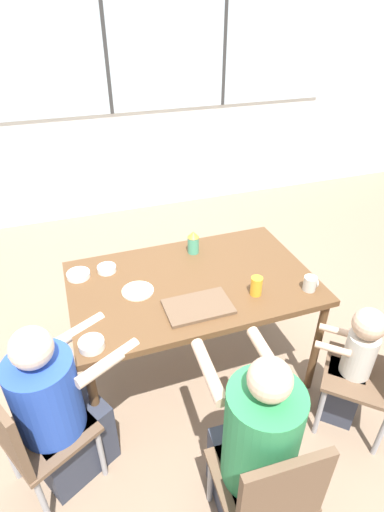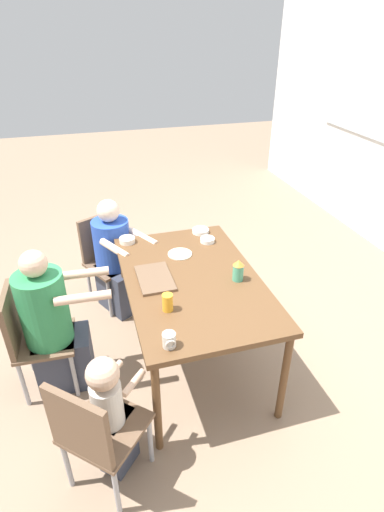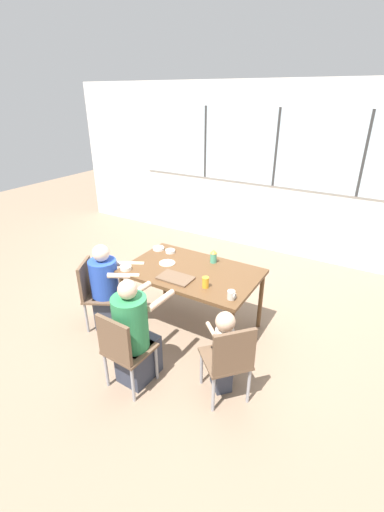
{
  "view_description": "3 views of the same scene",
  "coord_description": "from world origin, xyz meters",
  "views": [
    {
      "loc": [
        -0.65,
        -1.87,
        2.25
      ],
      "look_at": [
        0.0,
        0.0,
        0.96
      ],
      "focal_mm": 28.0,
      "sensor_mm": 36.0,
      "label": 1
    },
    {
      "loc": [
        2.28,
        -0.66,
        2.36
      ],
      "look_at": [
        0.0,
        0.0,
        0.96
      ],
      "focal_mm": 28.0,
      "sensor_mm": 36.0,
      "label": 2
    },
    {
      "loc": [
        1.75,
        -2.94,
        2.6
      ],
      "look_at": [
        0.0,
        0.0,
        0.96
      ],
      "focal_mm": 24.0,
      "sensor_mm": 36.0,
      "label": 3
    }
  ],
  "objects": [
    {
      "name": "coffee_mug",
      "position": [
        0.63,
        -0.32,
        0.82
      ],
      "size": [
        0.08,
        0.08,
        0.09
      ],
      "color": "beige",
      "rests_on": "dining_table"
    },
    {
      "name": "bowl_cereal",
      "position": [
        -0.48,
        0.27,
        0.8
      ],
      "size": [
        0.12,
        0.12,
        0.04
      ],
      "color": "white",
      "rests_on": "dining_table"
    },
    {
      "name": "chair_for_toddler",
      "position": [
        0.85,
        -0.79,
        0.5
      ],
      "size": [
        0.57,
        0.57,
        0.85
      ],
      "rotation": [
        0.0,
        0.0,
        0.82
      ],
      "color": "brown",
      "rests_on": "ground_plane"
    },
    {
      "name": "food_tray_dark",
      "position": [
        -0.05,
        -0.26,
        0.79
      ],
      "size": [
        0.37,
        0.24,
        0.02
      ],
      "color": "brown",
      "rests_on": "dining_table"
    },
    {
      "name": "chair_for_woman_green_shirt",
      "position": [
        -0.05,
        -1.16,
        0.5
      ],
      "size": [
        0.42,
        0.42,
        0.85
      ],
      "rotation": [
        0.0,
        0.0,
        -0.04
      ],
      "color": "brown",
      "rests_on": "ground_plane"
    },
    {
      "name": "chair_for_man_blue_shirt",
      "position": [
        -1.02,
        -0.54,
        0.5
      ],
      "size": [
        0.54,
        0.54,
        0.85
      ],
      "rotation": [
        0.0,
        0.0,
        -1.08
      ],
      "color": "brown",
      "rests_on": "ground_plane"
    },
    {
      "name": "bowl_fruit",
      "position": [
        -0.66,
        -0.37,
        0.8
      ],
      "size": [
        0.13,
        0.13,
        0.04
      ],
      "color": "silver",
      "rests_on": "dining_table"
    },
    {
      "name": "person_woman_green_shirt",
      "position": [
        -0.04,
        -0.99,
        0.51
      ],
      "size": [
        0.37,
        0.62,
        1.13
      ],
      "rotation": [
        0.0,
        0.0,
        -0.04
      ],
      "color": "#333847",
      "rests_on": "ground_plane"
    },
    {
      "name": "sippy_cup",
      "position": [
        0.11,
        0.3,
        0.86
      ],
      "size": [
        0.08,
        0.08,
        0.16
      ],
      "color": "#4CA57F",
      "rests_on": "dining_table"
    },
    {
      "name": "bowl_white_shallow",
      "position": [
        -0.66,
        0.27,
        0.8
      ],
      "size": [
        0.14,
        0.14,
        0.03
      ],
      "color": "white",
      "rests_on": "dining_table"
    },
    {
      "name": "person_man_blue_shirt",
      "position": [
        -0.88,
        -0.46,
        0.47
      ],
      "size": [
        0.67,
        0.56,
        1.07
      ],
      "rotation": [
        0.0,
        0.0,
        -1.08
      ],
      "color": "#333847",
      "rests_on": "ground_plane"
    },
    {
      "name": "plate_tortillas",
      "position": [
        -0.34,
        0.0,
        0.78
      ],
      "size": [
        0.19,
        0.19,
        0.01
      ],
      "color": "beige",
      "rests_on": "dining_table"
    },
    {
      "name": "juice_glass",
      "position": [
        0.31,
        -0.25,
        0.84
      ],
      "size": [
        0.07,
        0.07,
        0.12
      ],
      "color": "gold",
      "rests_on": "dining_table"
    },
    {
      "name": "person_toddler",
      "position": [
        0.74,
        -0.68,
        0.44
      ],
      "size": [
        0.35,
        0.34,
        0.89
      ],
      "rotation": [
        0.0,
        0.0,
        0.82
      ],
      "color": "#333847",
      "rests_on": "ground_plane"
    },
    {
      "name": "dining_table",
      "position": [
        0.0,
        0.0,
        0.71
      ],
      "size": [
        1.49,
        0.94,
        0.78
      ],
      "color": "brown",
      "rests_on": "ground_plane"
    },
    {
      "name": "ground_plane",
      "position": [
        0.0,
        0.0,
        0.0
      ],
      "size": [
        16.0,
        16.0,
        0.0
      ],
      "primitive_type": "plane",
      "color": "#8C725B"
    },
    {
      "name": "wall_back_with_windows",
      "position": [
        0.0,
        2.69,
        1.43
      ],
      "size": [
        8.4,
        0.08,
        2.8
      ],
      "color": "silver",
      "rests_on": "ground_plane"
    }
  ]
}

